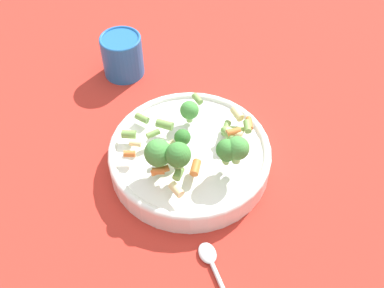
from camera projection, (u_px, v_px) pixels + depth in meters
name	position (u px, v px, depth m)	size (l,w,h in m)	color
ground_plane	(192.00, 164.00, 0.78)	(3.00, 3.00, 0.00)	#B72D23
bowl	(192.00, 155.00, 0.76)	(0.27, 0.27, 0.05)	white
pasta_salad	(196.00, 145.00, 0.70)	(0.22, 0.22, 0.07)	#8CB766
cup	(124.00, 55.00, 0.90)	(0.08, 0.08, 0.09)	#2366B2
spoon	(218.00, 270.00, 0.65)	(0.07, 0.15, 0.01)	silver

